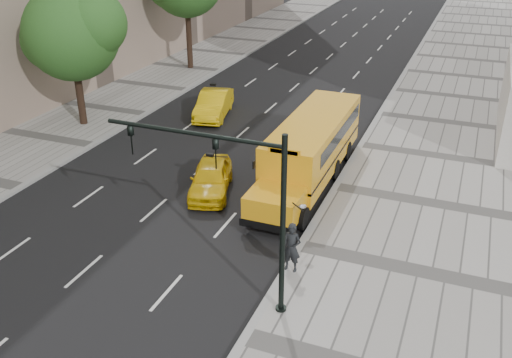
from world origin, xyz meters
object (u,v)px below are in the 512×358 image
at_px(school_bus, 312,145).
at_px(pedestrian, 292,248).
at_px(traffic_signal, 241,197).
at_px(tree_b, 73,33).
at_px(taxi_near, 211,178).
at_px(taxi_far, 214,104).

distance_m(school_bus, pedestrian, 8.27).
height_order(school_bus, traffic_signal, traffic_signal).
bearing_deg(traffic_signal, tree_b, 141.84).
height_order(school_bus, pedestrian, school_bus).
xyz_separation_m(school_bus, traffic_signal, (0.69, -10.36, 2.33)).
bearing_deg(school_bus, taxi_near, -139.83).
height_order(school_bus, taxi_far, school_bus).
bearing_deg(taxi_far, taxi_near, -78.64).
distance_m(school_bus, taxi_near, 5.18).
bearing_deg(taxi_far, tree_b, -159.52).
xyz_separation_m(taxi_near, pedestrian, (5.57, -4.79, 0.36)).
relative_size(tree_b, pedestrian, 4.36).
height_order(taxi_far, pedestrian, pedestrian).
height_order(taxi_near, taxi_far, taxi_far).
bearing_deg(pedestrian, tree_b, 152.07).
bearing_deg(taxi_near, tree_b, 136.92).
relative_size(taxi_near, traffic_signal, 0.68).
bearing_deg(pedestrian, traffic_signal, -110.42).
relative_size(tree_b, taxi_near, 1.91).
xyz_separation_m(taxi_far, traffic_signal, (9.00, -16.67, 3.28)).
bearing_deg(pedestrian, taxi_near, 142.36).
relative_size(taxi_far, pedestrian, 2.56).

